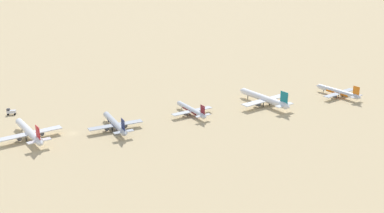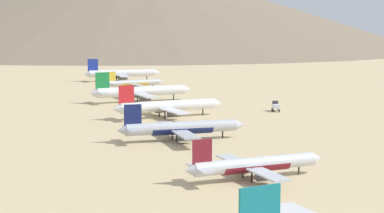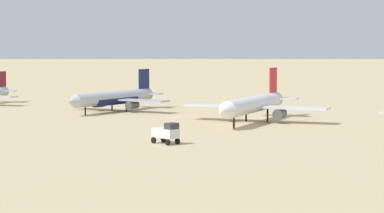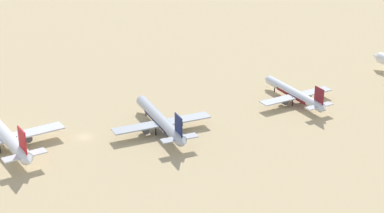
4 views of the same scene
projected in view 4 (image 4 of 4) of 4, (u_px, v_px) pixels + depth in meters
name	position (u px, v px, depth m)	size (l,w,h in m)	color
ground_plane	(84.00, 137.00, 211.41)	(2072.11, 2072.11, 0.00)	tan
parked_jet_2	(295.00, 94.00, 234.33)	(33.32, 26.99, 9.63)	silver
parked_jet_3	(161.00, 120.00, 213.80)	(38.16, 31.07, 11.00)	#B2B7C1
parked_jet_4	(5.00, 135.00, 203.31)	(42.20, 34.27, 12.17)	white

